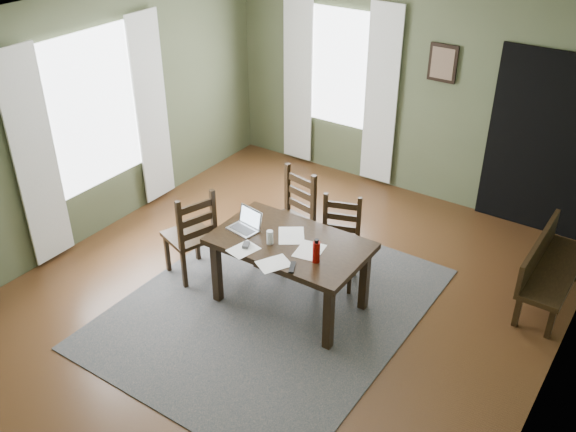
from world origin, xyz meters
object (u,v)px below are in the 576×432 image
Objects in this scene: chair_back_left at (290,219)px; bench at (548,265)px; water_bottle at (316,252)px; chair_end at (191,235)px; dining_table at (290,249)px; laptop at (246,224)px; chair_back_right at (339,243)px.

bench is at bearing 29.12° from chair_back_left.
chair_back_left is 2.60m from bench.
water_bottle is (-1.66, -1.61, 0.43)m from bench.
chair_back_left is at bearing 160.56° from chair_end.
dining_table is 1.12m from chair_end.
laptop is at bearing 119.54° from chair_end.
chair_end is 1.52m from water_bottle.
dining_table is 1.43× the size of chair_back_left.
chair_end reaches higher than dining_table.
chair_back_right is at bearing 104.44° from water_bottle.
chair_back_right is (0.18, 0.61, -0.20)m from dining_table.
chair_back_right is at bearing 114.51° from bench.
chair_back_left is (0.66, 0.83, 0.00)m from chair_end.
laptop reaches higher than dining_table.
dining_table is 6.26× the size of water_bottle.
laptop is at bearing -154.21° from chair_back_right.
chair_end is at bearing -179.48° from water_bottle.
chair_back_left is at bearing 123.05° from dining_table.
laptop is (-2.51, -1.51, 0.37)m from bench.
dining_table is 0.67m from chair_back_right.
bench is 2.35m from water_bottle.
dining_table is at bearing 158.44° from water_bottle.
chair_end is at bearing -117.15° from chair_back_left.
chair_back_left reaches higher than dining_table.
chair_end is 3.53m from bench.
chair_back_left reaches higher than chair_end.
chair_back_right is 2.04m from bench.
chair_end is 3.15× the size of laptop.
dining_table is 1.17× the size of bench.
water_bottle reaches higher than bench.
chair_back_right is at bearing 6.67° from chair_back_left.
chair_back_left is 3.18× the size of laptop.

